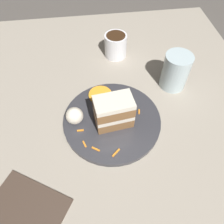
% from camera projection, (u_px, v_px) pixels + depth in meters
% --- Properties ---
extents(ground_plane, '(6.00, 6.00, 0.00)m').
position_uv_depth(ground_plane, '(105.00, 136.00, 0.60)').
color(ground_plane, '#4C4742').
rests_on(ground_plane, ground).
extents(dining_table, '(0.98, 1.16, 0.03)m').
position_uv_depth(dining_table, '(105.00, 133.00, 0.59)').
color(dining_table, gray).
rests_on(dining_table, ground).
extents(plate, '(0.26, 0.26, 0.01)m').
position_uv_depth(plate, '(112.00, 120.00, 0.59)').
color(plate, '#333338').
rests_on(plate, dining_table).
extents(cake_slice, '(0.10, 0.07, 0.09)m').
position_uv_depth(cake_slice, '(114.00, 112.00, 0.55)').
color(cake_slice, brown).
rests_on(cake_slice, plate).
extents(cream_dollop, '(0.05, 0.04, 0.05)m').
position_uv_depth(cream_dollop, '(75.00, 116.00, 0.56)').
color(cream_dollop, silver).
rests_on(cream_dollop, plate).
extents(orange_garnish, '(0.07, 0.07, 0.01)m').
position_uv_depth(orange_garnish, '(101.00, 95.00, 0.63)').
color(orange_garnish, orange).
rests_on(orange_garnish, plate).
extents(carrot_shreds_scatter, '(0.18, 0.20, 0.00)m').
position_uv_depth(carrot_shreds_scatter, '(110.00, 123.00, 0.58)').
color(carrot_shreds_scatter, orange).
rests_on(carrot_shreds_scatter, plate).
extents(drinking_glass, '(0.08, 0.08, 0.11)m').
position_uv_depth(drinking_glass, '(175.00, 73.00, 0.64)').
color(drinking_glass, silver).
rests_on(drinking_glass, dining_table).
extents(coffee_mug, '(0.07, 0.07, 0.08)m').
position_uv_depth(coffee_mug, '(116.00, 45.00, 0.73)').
color(coffee_mug, white).
rests_on(coffee_mug, dining_table).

